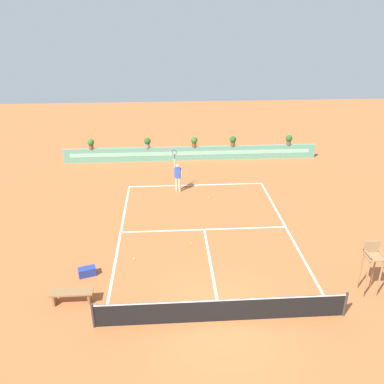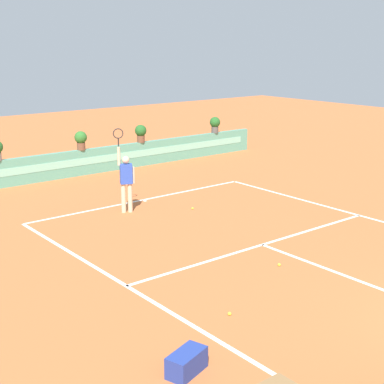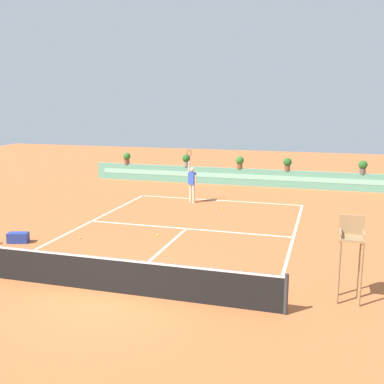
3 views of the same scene
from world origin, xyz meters
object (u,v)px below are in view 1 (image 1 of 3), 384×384
potted_plant_centre (194,141)px  potted_plant_right (233,140)px  tennis_ball_near_baseline (191,243)px  tennis_ball_by_sideline (134,259)px  tennis_ball_mid_court (209,197)px  gear_bag (87,272)px  tennis_player (178,175)px  bench_courtside (71,295)px  potted_plant_left (147,142)px  potted_plant_far_left (91,143)px  potted_plant_far_right (289,139)px  umpire_chair (372,262)px

potted_plant_centre → potted_plant_right: size_ratio=1.00×
tennis_ball_near_baseline → tennis_ball_by_sideline: (-2.57, -1.11, 0.00)m
tennis_ball_near_baseline → potted_plant_centre: 11.38m
tennis_ball_near_baseline → tennis_ball_mid_court: (1.34, 4.89, 0.00)m
gear_bag → tennis_ball_mid_court: bearing=50.7°
tennis_player → potted_plant_right: bearing=52.4°
potted_plant_right → bench_courtside: bearing=-119.1°
potted_plant_left → potted_plant_centre: 3.30m
tennis_ball_near_baseline → potted_plant_far_left: bearing=119.2°
potted_plant_far_right → potted_plant_left: bearing=180.0°
potted_plant_far_left → potted_plant_far_right: same height
umpire_chair → potted_plant_left: 17.56m
tennis_ball_near_baseline → potted_plant_far_left: potted_plant_far_left is taller
umpire_chair → potted_plant_far_left: size_ratio=2.96×
umpire_chair → potted_plant_right: size_ratio=2.96×
tennis_ball_near_baseline → potted_plant_left: 11.58m
tennis_player → potted_plant_right: 6.74m
umpire_chair → bench_courtside: size_ratio=1.34×
umpire_chair → tennis_ball_near_baseline: bearing=149.4°
tennis_ball_mid_court → tennis_ball_by_sideline: 7.16m
umpire_chair → gear_bag: umpire_chair is taller
tennis_ball_mid_court → potted_plant_far_right: potted_plant_far_right is taller
potted_plant_left → tennis_player: bearing=-69.9°
umpire_chair → potted_plant_right: 15.39m
umpire_chair → tennis_ball_by_sideline: (-9.12, 2.76, -1.31)m
bench_courtside → potted_plant_centre: (5.62, 15.07, 1.04)m
potted_plant_far_right → tennis_ball_near_baseline: bearing=-124.6°
potted_plant_right → potted_plant_far_right: same height
umpire_chair → tennis_ball_near_baseline: umpire_chair is taller
potted_plant_far_left → gear_bag: bearing=-82.1°
tennis_player → potted_plant_left: bearing=110.1°
umpire_chair → potted_plant_far_right: 15.17m
potted_plant_left → potted_plant_far_left: size_ratio=1.00×
tennis_ball_mid_court → potted_plant_far_right: (6.42, 6.37, 1.38)m
tennis_ball_by_sideline → potted_plant_left: 12.45m
tennis_ball_by_sideline → potted_plant_far_right: 16.17m
tennis_ball_by_sideline → potted_plant_far_left: bearing=106.7°
gear_bag → potted_plant_right: size_ratio=0.97×
gear_bag → potted_plant_far_left: (-1.87, 13.39, 1.23)m
bench_courtside → tennis_ball_by_sideline: bearing=51.9°
gear_bag → potted_plant_left: 13.61m
umpire_chair → potted_plant_left: (-8.92, 15.13, 0.07)m
gear_bag → potted_plant_right: 15.71m
potted_plant_right → tennis_player: bearing=-127.6°
gear_bag → tennis_ball_near_baseline: gear_bag is taller
potted_plant_far_right → potted_plant_right: bearing=180.0°
potted_plant_centre → potted_plant_far_left: same height
bench_courtside → potted_plant_right: (8.38, 15.07, 1.04)m
potted_plant_left → bench_courtside: bearing=-98.8°
potted_plant_centre → potted_plant_far_left: bearing=180.0°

